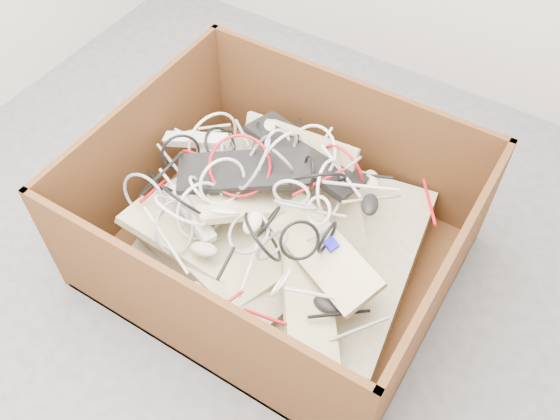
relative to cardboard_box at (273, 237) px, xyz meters
The scene contains 8 objects.
ground 0.23m from the cardboard_box, 150.38° to the right, with size 3.00×3.00×0.00m, color #4C4C4E.
cardboard_box is the anchor object (origin of this frame).
keyboard_pile 0.15m from the cardboard_box, 59.76° to the right, with size 1.02×0.91×0.37m.
mice_scatter 0.22m from the cardboard_box, 47.92° to the left, with size 0.93×0.68×0.21m.
power_strip_left 0.49m from the cardboard_box, 165.83° to the left, with size 0.28×0.05×0.04m, color silver.
power_strip_right 0.35m from the cardboard_box, 143.37° to the right, with size 0.26×0.05×0.04m, color silver.
vga_plug 0.34m from the cardboard_box, ahead, with size 0.04×0.04×0.02m, color #100CBD.
cable_tangle 0.27m from the cardboard_box, behind, with size 1.14×0.97×0.42m.
Camera 1 is at (0.93, -1.10, 2.07)m, focal length 39.09 mm.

